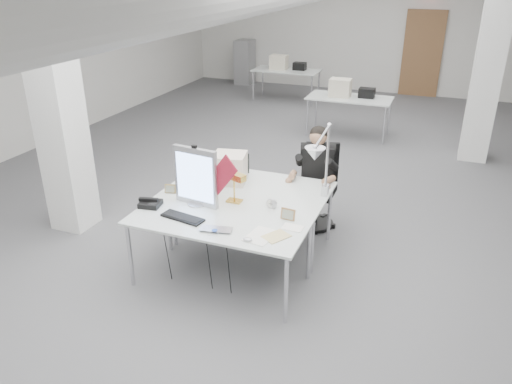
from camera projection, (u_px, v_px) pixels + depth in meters
room_shell at (301, 76)px, 6.84m from camera, size 10.04×14.04×3.24m
desk_main at (219, 220)px, 5.01m from camera, size 1.80×0.90×0.02m
desk_second at (252, 186)px, 5.77m from camera, size 1.80×0.90×0.02m
bg_desk_a at (350, 98)px, 9.61m from camera, size 1.60×0.80×0.02m
bg_desk_b at (286, 70)px, 12.13m from camera, size 1.60×0.80×0.02m
filing_cabinet at (245, 62)px, 13.98m from camera, size 0.45×0.55×1.20m
office_chair at (317, 187)px, 6.25m from camera, size 0.65×0.65×1.07m
seated_person at (317, 162)px, 6.06m from camera, size 0.59×0.67×0.85m
monitor at (196, 177)px, 5.18m from camera, size 0.51×0.11×0.63m
pennant at (221, 176)px, 5.02m from camera, size 0.45×0.18×0.51m
keyboard at (183, 218)px, 5.00m from camera, size 0.48×0.23×0.02m
laptop at (215, 232)px, 4.73m from camera, size 0.34×0.26×0.02m
mouse at (248, 240)px, 4.59m from camera, size 0.10×0.09×0.04m
bankers_lamp at (234, 188)px, 5.30m from camera, size 0.30×0.20×0.31m
desk_phone at (150, 204)px, 5.25m from camera, size 0.24×0.22×0.05m
picture_frame_left at (170, 189)px, 5.55m from camera, size 0.13×0.06×0.10m
picture_frame_right at (288, 214)px, 4.96m from camera, size 0.15×0.05×0.12m
desk_clock at (272, 204)px, 5.20m from camera, size 0.12×0.06×0.11m
paper_stack_a at (261, 236)px, 4.68m from camera, size 0.28×0.36×0.01m
paper_stack_b at (276, 236)px, 4.67m from camera, size 0.28×0.30×0.01m
paper_stack_c at (293, 228)px, 4.83m from camera, size 0.20×0.15×0.01m
beige_monitor at (230, 168)px, 5.79m from camera, size 0.43×0.41×0.34m
architect_lamp at (322, 165)px, 5.12m from camera, size 0.47×0.74×0.90m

